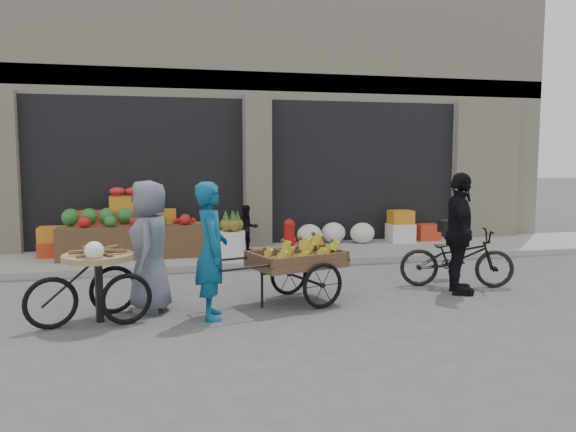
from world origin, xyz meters
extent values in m
plane|color=#424244|center=(0.00, 0.00, 0.00)|extent=(80.00, 80.00, 0.00)
cube|color=gray|center=(0.00, 4.10, 0.06)|extent=(18.00, 2.20, 0.12)
cube|color=beige|center=(0.00, 8.20, 3.50)|extent=(14.00, 6.00, 7.00)
cube|color=gray|center=(0.00, 5.35, 3.60)|extent=(14.00, 0.30, 0.40)
cube|color=black|center=(-2.48, 6.00, 1.67)|extent=(4.40, 1.60, 3.10)
cube|color=black|center=(2.48, 6.00, 1.67)|extent=(4.40, 1.60, 3.10)
cube|color=beige|center=(0.00, 5.15, 1.67)|extent=(0.55, 0.80, 3.22)
cube|color=brown|center=(-2.48, 3.95, 0.42)|extent=(2.80, 0.45, 0.60)
sphere|color=#1E5923|center=(-3.17, 4.45, 0.86)|extent=(0.34, 0.34, 0.34)
cylinder|color=silver|center=(-0.75, 3.60, 0.37)|extent=(0.52, 0.52, 0.50)
cylinder|color=#A5140F|center=(0.35, 3.55, 0.40)|extent=(0.20, 0.20, 0.56)
sphere|color=#A5140F|center=(0.35, 3.55, 0.72)|extent=(0.22, 0.22, 0.22)
cylinder|color=orange|center=(0.85, 3.50, 0.27)|extent=(0.32, 0.32, 0.30)
ellipsoid|color=silver|center=(1.68, 4.70, 0.34)|extent=(1.70, 0.60, 0.44)
imported|color=black|center=(-0.35, 4.20, 0.58)|extent=(0.51, 0.43, 0.93)
cube|color=brown|center=(-0.26, 0.60, 0.56)|extent=(1.40, 1.12, 0.11)
torus|color=black|center=(0.00, 0.22, 0.31)|extent=(0.60, 0.23, 0.62)
torus|color=black|center=(-0.26, 1.05, 0.31)|extent=(0.60, 0.23, 0.62)
cylinder|color=black|center=(-0.77, 0.44, 0.25)|extent=(0.05, 0.05, 0.51)
imported|color=navy|center=(-1.46, 0.13, 0.85)|extent=(0.44, 0.64, 1.70)
cylinder|color=#9E7F51|center=(-2.81, 0.27, 0.80)|extent=(1.07, 1.07, 0.07)
cube|color=black|center=(-2.81, 0.27, 0.40)|extent=(0.10, 0.10, 0.80)
torus|color=black|center=(-2.48, 0.09, 0.31)|extent=(0.61, 0.26, 0.62)
torus|color=black|center=(-2.66, 0.62, 0.31)|extent=(0.61, 0.26, 0.62)
torus|color=black|center=(-3.33, 0.09, 0.31)|extent=(0.61, 0.26, 0.62)
imported|color=slate|center=(-2.21, 0.64, 0.85)|extent=(0.61, 0.87, 1.70)
imported|color=black|center=(2.37, 0.94, 0.45)|extent=(1.82, 1.12, 0.90)
imported|color=black|center=(2.17, 0.54, 0.89)|extent=(0.75, 1.13, 1.78)
camera|label=1|loc=(-2.14, -6.73, 1.99)|focal=35.00mm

